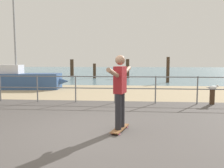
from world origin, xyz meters
The scene contains 13 objects.
ground_plane centered at (0.00, -1.00, 0.00)m, with size 24.00×10.00×0.04m, color #514C49.
beach_strip centered at (0.00, 7.00, 0.00)m, with size 24.00×6.00×0.04m, color tan.
sea_surface centered at (0.00, 35.00, 0.00)m, with size 72.00×50.00×0.04m, color slate.
railing_fence centered at (-1.20, 3.60, 0.70)m, with size 12.23×0.05×1.05m.
sailboat centered at (-5.25, 7.74, 0.52)m, with size 5.02×1.75×5.53m.
skateboard centered at (0.69, 0.09, 0.07)m, with size 0.41×0.82×0.08m.
skateboarder centered at (0.69, 0.09, 1.02)m, with size 0.48×1.42×1.65m.
bollard_short centered at (3.92, 3.64, 0.28)m, with size 0.18×0.18×0.56m, color #422D1E.
seagull centered at (3.93, 3.64, 0.64)m, with size 0.48×0.21×0.18m.
groyne_post_0 centered at (-5.67, 19.95, 0.91)m, with size 0.39×0.39×1.83m, color #422D1E.
groyne_post_1 centered at (-2.57, 16.42, 0.70)m, with size 0.28×0.28×1.40m, color #422D1E.
groyne_post_2 centered at (0.54, 17.11, 0.91)m, with size 0.33×0.33×1.82m, color #422D1E.
groyne_post_3 centered at (3.64, 12.44, 0.96)m, with size 0.24×0.24×1.93m, color #422D1E.
Camera 1 is at (0.96, -5.01, 1.59)m, focal length 36.78 mm.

